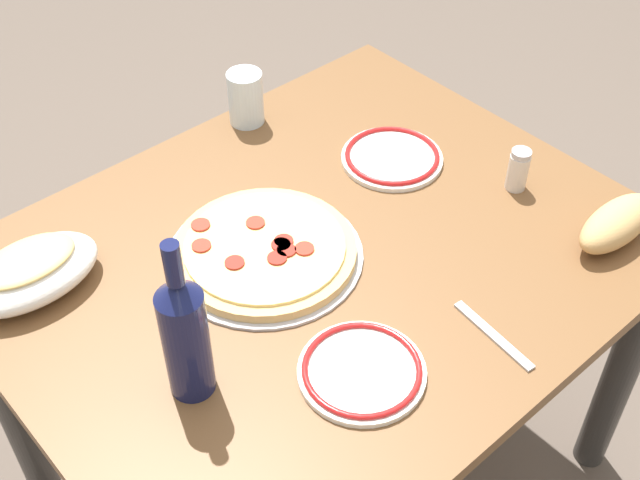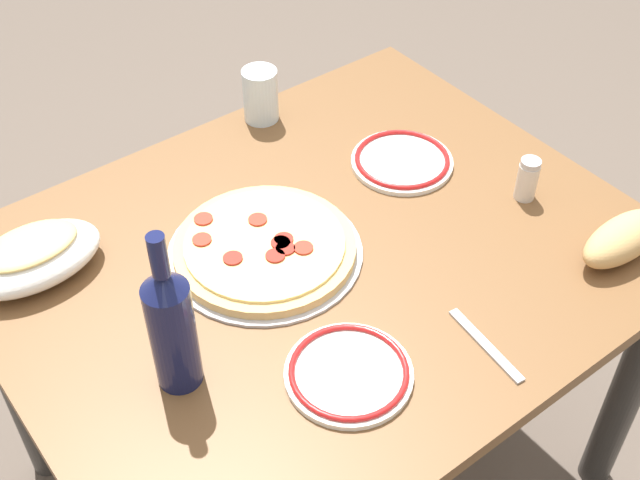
% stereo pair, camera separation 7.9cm
% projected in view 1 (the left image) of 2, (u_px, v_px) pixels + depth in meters
% --- Properties ---
extents(ground_plane, '(8.00, 8.00, 0.00)m').
position_uv_depth(ground_plane, '(320.00, 468.00, 1.97)').
color(ground_plane, brown).
rests_on(ground_plane, ground).
extents(dining_table, '(1.13, 0.92, 0.71)m').
position_uv_depth(dining_table, '(320.00, 299.00, 1.57)').
color(dining_table, brown).
rests_on(dining_table, ground).
extents(pepperoni_pizza, '(0.35, 0.35, 0.03)m').
position_uv_depth(pepperoni_pizza, '(265.00, 251.00, 1.47)').
color(pepperoni_pizza, '#B7B7BC').
rests_on(pepperoni_pizza, dining_table).
extents(baked_pasta_dish, '(0.24, 0.15, 0.08)m').
position_uv_depth(baked_pasta_dish, '(30.00, 271.00, 1.39)').
color(baked_pasta_dish, white).
rests_on(baked_pasta_dish, dining_table).
extents(wine_bottle, '(0.07, 0.07, 0.30)m').
position_uv_depth(wine_bottle, '(185.00, 334.00, 1.19)').
color(wine_bottle, '#141942').
rests_on(wine_bottle, dining_table).
extents(water_glass, '(0.07, 0.07, 0.12)m').
position_uv_depth(water_glass, '(246.00, 98.00, 1.74)').
color(water_glass, silver).
rests_on(water_glass, dining_table).
extents(side_plate_near, '(0.20, 0.20, 0.02)m').
position_uv_depth(side_plate_near, '(362.00, 371.00, 1.28)').
color(side_plate_near, white).
rests_on(side_plate_near, dining_table).
extents(side_plate_far, '(0.20, 0.20, 0.02)m').
position_uv_depth(side_plate_far, '(392.00, 157.00, 1.67)').
color(side_plate_far, white).
rests_on(side_plate_far, dining_table).
extents(bread_loaf, '(0.19, 0.08, 0.07)m').
position_uv_depth(bread_loaf, '(617.00, 223.00, 1.49)').
color(bread_loaf, tan).
rests_on(bread_loaf, dining_table).
extents(spice_shaker, '(0.04, 0.04, 0.09)m').
position_uv_depth(spice_shaker, '(518.00, 170.00, 1.59)').
color(spice_shaker, silver).
rests_on(spice_shaker, dining_table).
extents(fork_right, '(0.03, 0.17, 0.00)m').
position_uv_depth(fork_right, '(493.00, 335.00, 1.34)').
color(fork_right, '#B7B7BC').
rests_on(fork_right, dining_table).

